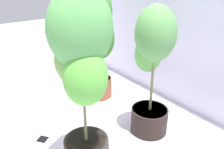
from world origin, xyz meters
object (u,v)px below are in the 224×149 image
Objects in this scene: potted_plant_front_right at (82,68)px; hygrometer_box at (43,141)px; potted_plant_back_right at (152,64)px; potted_plant_back_left at (98,36)px.

hygrometer_box is at bearing -158.49° from potted_plant_front_right.
potted_plant_back_right is at bearing 92.65° from potted_plant_front_right.
hygrometer_box is (-0.34, -0.13, -0.59)m from potted_plant_front_right.
potted_plant_back_left is 0.90m from hygrometer_box.
potted_plant_back_right is 0.87m from hygrometer_box.
potted_plant_back_left is (-0.64, 0.52, -0.06)m from potted_plant_front_right.
potted_plant_back_right is at bearing -0.05° from potted_plant_back_left.
potted_plant_back_right is 0.62m from potted_plant_back_left.
potted_plant_front_right is at bearing -104.18° from hygrometer_box.
potted_plant_front_right reaches higher than potted_plant_back_left.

